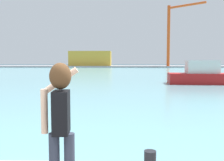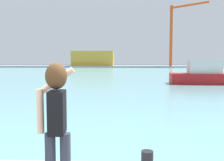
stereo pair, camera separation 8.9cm
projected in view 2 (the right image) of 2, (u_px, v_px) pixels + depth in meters
name	position (u px, v px, depth m)	size (l,w,h in m)	color
ground_plane	(118.00, 72.00, 52.43)	(220.00, 220.00, 0.00)	#334751
harbor_water	(118.00, 71.00, 54.42)	(140.00, 100.00, 0.02)	#6BA8B2
far_shore_dock	(119.00, 66.00, 94.26)	(140.00, 20.00, 0.43)	gray
person_photographer	(56.00, 115.00, 3.36)	(0.53, 0.55, 1.74)	#2D3342
harbor_bollard	(147.00, 161.00, 4.14)	(0.19, 0.19, 0.32)	black
boat_moored	(212.00, 76.00, 24.74)	(8.58, 3.21, 2.27)	#B21919
warehouse_left	(93.00, 59.00, 93.69)	(14.54, 10.89, 5.17)	gold
port_crane	(175.00, 29.00, 84.29)	(10.06, 9.16, 19.93)	#D84C19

